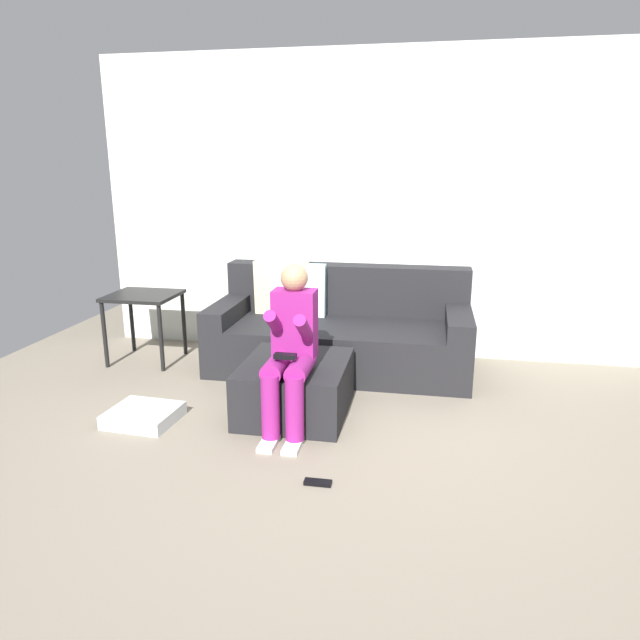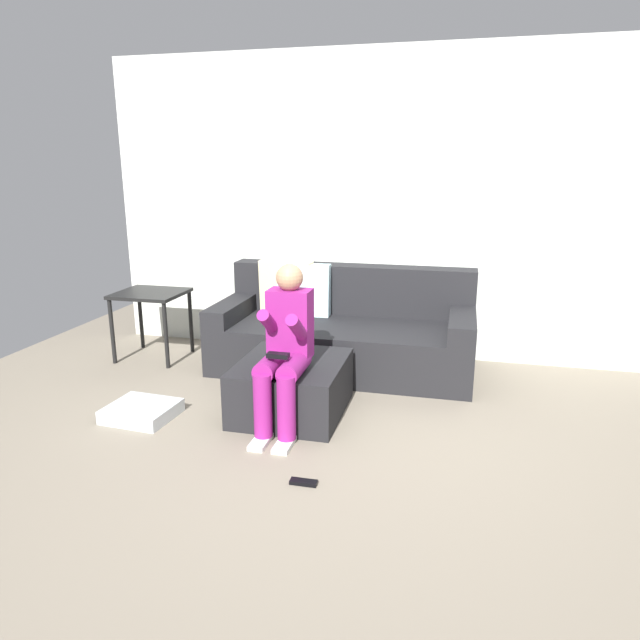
# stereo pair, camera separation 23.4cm
# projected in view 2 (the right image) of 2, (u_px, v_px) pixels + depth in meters

# --- Properties ---
(ground_plane) EXTENTS (6.70, 6.70, 0.00)m
(ground_plane) POSITION_uv_depth(u_px,v_px,m) (337.00, 457.00, 3.47)
(ground_plane) COLOR slate
(wall_back) EXTENTS (5.16, 0.10, 2.66)m
(wall_back) POSITION_uv_depth(u_px,v_px,m) (389.00, 208.00, 5.07)
(wall_back) COLOR silver
(wall_back) RESTS_ON ground_plane
(couch_sectional) EXTENTS (2.16, 0.99, 0.88)m
(couch_sectional) POSITION_uv_depth(u_px,v_px,m) (343.00, 331.00, 4.97)
(couch_sectional) COLOR black
(couch_sectional) RESTS_ON ground_plane
(ottoman) EXTENTS (0.72, 0.81, 0.38)m
(ottoman) POSITION_uv_depth(u_px,v_px,m) (292.00, 387.00, 4.05)
(ottoman) COLOR black
(ottoman) RESTS_ON ground_plane
(person_seated) EXTENTS (0.29, 0.62, 1.08)m
(person_seated) POSITION_uv_depth(u_px,v_px,m) (285.00, 347.00, 3.73)
(person_seated) COLOR #8C1E72
(person_seated) RESTS_ON ground_plane
(storage_bin) EXTENTS (0.47, 0.43, 0.09)m
(storage_bin) POSITION_uv_depth(u_px,v_px,m) (142.00, 411.00, 3.99)
(storage_bin) COLOR silver
(storage_bin) RESTS_ON ground_plane
(side_table) EXTENTS (0.58, 0.53, 0.61)m
(side_table) POSITION_uv_depth(u_px,v_px,m) (151.00, 302.00, 5.13)
(side_table) COLOR black
(side_table) RESTS_ON ground_plane
(remote_near_ottoman) EXTENTS (0.15, 0.06, 0.02)m
(remote_near_ottoman) POSITION_uv_depth(u_px,v_px,m) (304.00, 482.00, 3.17)
(remote_near_ottoman) COLOR black
(remote_near_ottoman) RESTS_ON ground_plane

